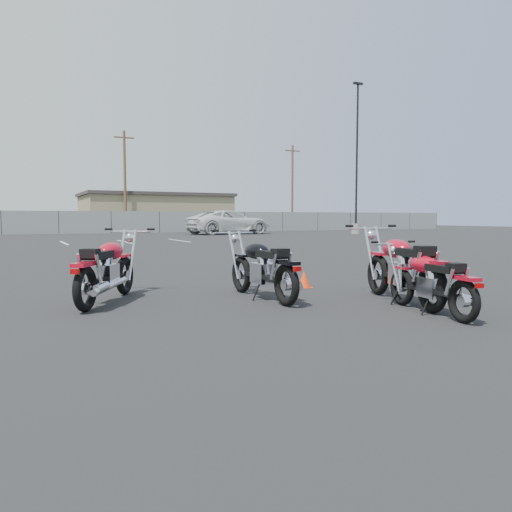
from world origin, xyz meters
name	(u,v)px	position (x,y,z in m)	size (l,w,h in m)	color
ground	(262,302)	(0.00, 0.00, 0.00)	(120.00, 120.00, 0.00)	black
motorcycle_front_red	(107,269)	(-2.12, 0.96, 0.50)	(1.55, 2.12, 1.10)	black
motorcycle_second_black	(263,268)	(0.14, 0.23, 0.49)	(0.85, 2.19, 1.07)	black
motorcycle_third_red	(403,268)	(1.85, -1.05, 0.53)	(1.09, 2.36, 1.16)	black
motorcycle_rear_red	(431,282)	(1.60, -1.85, 0.43)	(0.74, 1.90, 0.93)	black
training_cone_near	(304,279)	(1.38, 1.01, 0.15)	(0.26, 0.26, 0.31)	#F53A0C
light_pole_east	(356,194)	(20.87, 24.84, 3.13)	(0.80, 0.70, 11.59)	gray
chainlink_fence	(59,222)	(0.00, 35.00, 0.90)	(80.06, 0.06, 1.80)	slate
tan_building_east	(155,212)	(10.00, 44.00, 1.86)	(14.40, 9.40, 3.70)	#8B7E5A
utility_pole_c	(125,180)	(6.00, 39.00, 4.69)	(1.80, 0.24, 9.00)	#4E3C24
utility_pole_d	(292,186)	(24.00, 40.00, 4.69)	(1.80, 0.24, 9.00)	#4E3C24
parking_line_stripes	(31,244)	(-2.50, 20.00, 0.00)	(15.12, 4.00, 0.01)	silver
white_van	(229,215)	(11.78, 28.82, 1.44)	(7.58, 3.03, 2.88)	silver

